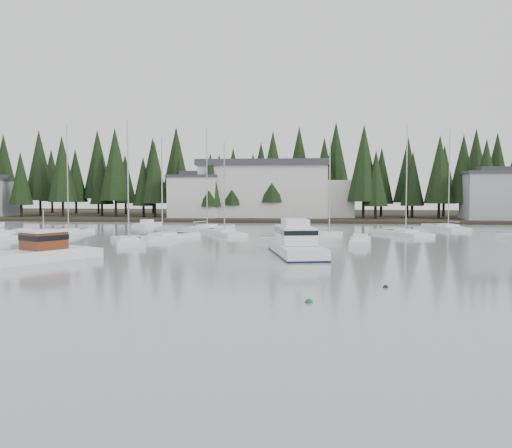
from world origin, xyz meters
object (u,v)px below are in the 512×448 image
(sailboat_10, at_px, (207,229))
(runabout_3, at_px, (147,225))
(sailboat_0, at_px, (129,243))
(sailboat_4, at_px, (448,229))
(house_west, at_px, (195,195))
(runabout_1, at_px, (360,243))
(cabin_cruiser_center, at_px, (296,246))
(sailboat_5, at_px, (406,235))
(sailboat_13, at_px, (163,239))
(sailboat_11, at_px, (69,234))
(house_east_a, at_px, (494,194))
(lobster_boat_brown, at_px, (27,255))
(sailboat_1, at_px, (329,238))
(harbor_inn, at_px, (275,189))
(sailboat_6, at_px, (225,234))

(sailboat_10, height_order, runabout_3, sailboat_10)
(sailboat_0, height_order, sailboat_4, sailboat_4)
(house_west, height_order, sailboat_4, sailboat_4)
(house_west, distance_m, sailboat_4, 47.32)
(runabout_1, bearing_deg, cabin_cruiser_center, 154.27)
(sailboat_5, distance_m, sailboat_13, 30.16)
(sailboat_11, height_order, runabout_3, sailboat_11)
(house_west, relative_size, house_east_a, 0.90)
(lobster_boat_brown, bearing_deg, sailboat_1, -15.69)
(sailboat_10, height_order, sailboat_11, sailboat_10)
(sailboat_5, bearing_deg, house_east_a, -57.04)
(harbor_inn, distance_m, cabin_cruiser_center, 59.37)
(sailboat_11, distance_m, runabout_3, 18.49)
(sailboat_13, bearing_deg, sailboat_6, -18.16)
(harbor_inn, relative_size, runabout_1, 4.21)
(cabin_cruiser_center, xyz_separation_m, sailboat_4, (20.27, 34.55, -0.65))
(cabin_cruiser_center, distance_m, sailboat_1, 16.76)
(sailboat_1, relative_size, runabout_1, 1.72)
(lobster_boat_brown, relative_size, sailboat_6, 0.81)
(sailboat_5, bearing_deg, house_west, 21.00)
(sailboat_0, height_order, sailboat_1, sailboat_0)
(sailboat_4, relative_size, sailboat_11, 1.04)
(sailboat_1, bearing_deg, sailboat_13, 98.84)
(lobster_boat_brown, height_order, runabout_1, lobster_boat_brown)
(house_west, relative_size, sailboat_5, 0.67)
(sailboat_1, bearing_deg, harbor_inn, 13.41)
(house_east_a, distance_m, harbor_inn, 39.21)
(sailboat_1, bearing_deg, runabout_1, -150.41)
(sailboat_1, relative_size, sailboat_13, 0.99)
(lobster_boat_brown, xyz_separation_m, sailboat_6, (10.84, 28.84, -0.48))
(sailboat_0, bearing_deg, sailboat_11, 23.46)
(house_west, bearing_deg, sailboat_6, -71.02)
(house_east_a, bearing_deg, runabout_1, -120.53)
(sailboat_11, bearing_deg, sailboat_6, -83.34)
(harbor_inn, distance_m, sailboat_1, 43.83)
(cabin_cruiser_center, xyz_separation_m, sailboat_0, (-18.01, 7.53, -0.65))
(house_east_a, distance_m, sailboat_6, 53.97)
(house_west, bearing_deg, harbor_inn, 12.52)
(sailboat_5, height_order, sailboat_10, sailboat_10)
(sailboat_1, xyz_separation_m, sailboat_5, (9.56, 6.22, 0.02))
(house_east_a, bearing_deg, sailboat_11, -150.07)
(sailboat_0, height_order, runabout_3, sailboat_0)
(cabin_cruiser_center, distance_m, sailboat_0, 19.53)
(runabout_1, height_order, runabout_3, same)
(sailboat_13, bearing_deg, harbor_inn, 8.37)
(house_west, xyz_separation_m, sailboat_11, (-7.97, -36.68, -4.56))
(sailboat_0, distance_m, sailboat_4, 46.85)
(lobster_boat_brown, relative_size, sailboat_11, 0.69)
(sailboat_11, bearing_deg, sailboat_0, -133.41)
(cabin_cruiser_center, xyz_separation_m, sailboat_6, (-10.16, 21.11, -0.67))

